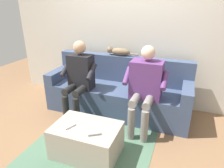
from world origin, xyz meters
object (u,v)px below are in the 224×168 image
object	(u,v)px
person_right_seated	(79,76)
remote_white	(70,126)
couch	(118,93)
cat_on_backrest	(119,51)
person_left_seated	(145,84)
coffee_table	(87,140)
remote_gray	(95,134)

from	to	relation	value
person_right_seated	remote_white	xyz separation A→B (m)	(-0.34, 0.86, -0.28)
couch	cat_on_backrest	xyz separation A→B (m)	(0.08, -0.24, 0.65)
person_left_seated	cat_on_backrest	xyz separation A→B (m)	(0.59, -0.57, 0.28)
couch	person_left_seated	size ratio (longest dim) A/B	1.91
coffee_table	remote_white	world-z (taller)	remote_white
person_right_seated	person_left_seated	bearing A→B (deg)	-177.90
person_left_seated	cat_on_backrest	distance (m)	0.87
coffee_table	person_left_seated	world-z (taller)	person_left_seated
couch	cat_on_backrest	distance (m)	0.70
remote_gray	remote_white	size ratio (longest dim) A/B	1.01
couch	cat_on_backrest	bearing A→B (deg)	-71.51
coffee_table	person_right_seated	distance (m)	1.05
coffee_table	person_right_seated	world-z (taller)	person_right_seated
cat_on_backrest	remote_white	size ratio (longest dim) A/B	3.98
couch	person_right_seated	size ratio (longest dim) A/B	1.91
coffee_table	person_left_seated	distance (m)	1.08
person_right_seated	remote_gray	size ratio (longest dim) A/B	8.68
cat_on_backrest	remote_white	distance (m)	1.58
coffee_table	cat_on_backrest	size ratio (longest dim) A/B	1.42
person_left_seated	cat_on_backrest	bearing A→B (deg)	-44.39
coffee_table	remote_gray	distance (m)	0.29
coffee_table	cat_on_backrest	xyz separation A→B (m)	(0.08, -1.39, 0.77)
person_right_seated	remote_gray	xyz separation A→B (m)	(-0.67, 0.89, -0.28)
cat_on_backrest	remote_white	bearing A→B (deg)	86.78
remote_gray	remote_white	world-z (taller)	same
coffee_table	remote_gray	world-z (taller)	remote_gray
person_right_seated	cat_on_backrest	bearing A→B (deg)	-124.90
cat_on_backrest	coffee_table	bearing A→B (deg)	93.30
couch	remote_gray	world-z (taller)	couch
couch	remote_white	bearing A→B (deg)	82.46
remote_gray	couch	bearing A→B (deg)	-115.70
person_right_seated	cat_on_backrest	distance (m)	0.80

